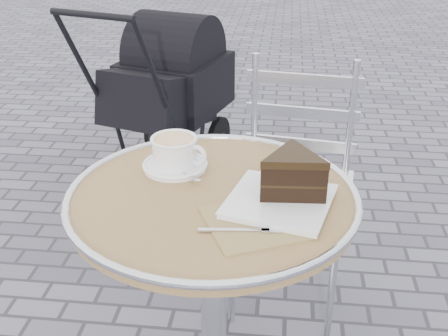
# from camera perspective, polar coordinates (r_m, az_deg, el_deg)

# --- Properties ---
(cafe_table) EXTENTS (0.72, 0.72, 0.74)m
(cafe_table) POSITION_cam_1_polar(r_m,az_deg,el_deg) (1.46, -1.11, -8.30)
(cafe_table) COLOR silver
(cafe_table) RESTS_ON ground
(cappuccino_set) EXTENTS (0.17, 0.18, 0.09)m
(cappuccino_set) POSITION_cam_1_polar(r_m,az_deg,el_deg) (1.48, -4.97, 1.34)
(cappuccino_set) COLOR white
(cappuccino_set) RESTS_ON cafe_table
(cake_plate_set) EXTENTS (0.34, 0.37, 0.12)m
(cake_plate_set) POSITION_cam_1_polar(r_m,az_deg,el_deg) (1.31, 6.63, -1.32)
(cake_plate_set) COLOR #957952
(cake_plate_set) RESTS_ON cafe_table
(bistro_chair) EXTENTS (0.45, 0.45, 0.89)m
(bistro_chair) POSITION_cam_1_polar(r_m,az_deg,el_deg) (1.99, 7.42, 1.10)
(bistro_chair) COLOR silver
(bistro_chair) RESTS_ON ground
(baby_stroller) EXTENTS (0.67, 1.00, 0.96)m
(baby_stroller) POSITION_cam_1_polar(r_m,az_deg,el_deg) (2.95, -5.86, 7.31)
(baby_stroller) COLOR black
(baby_stroller) RESTS_ON ground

